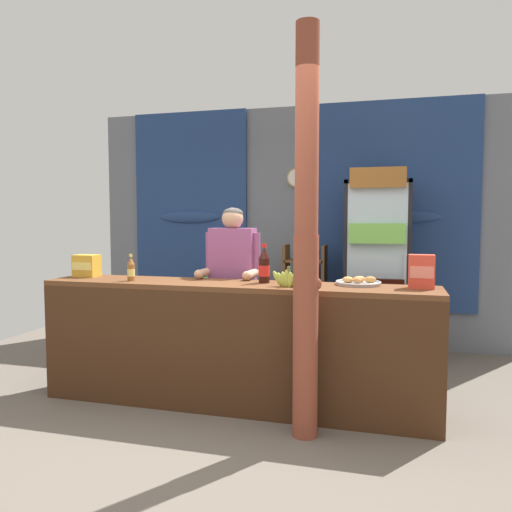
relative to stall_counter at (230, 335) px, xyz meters
The scene contains 14 objects.
ground_plane 0.90m from the stall_counter, 82.87° to the left, with size 7.06×7.06×0.00m, color #665B51.
back_wall_curtained 2.49m from the stall_counter, 87.94° to the left, with size 5.07×0.22×2.84m.
stall_counter is the anchor object (origin of this frame).
timber_post 1.02m from the stall_counter, 25.47° to the right, with size 0.19×0.17×2.79m.
drink_fridge 2.11m from the stall_counter, 59.08° to the left, with size 0.66×0.71×2.01m.
bottle_shelf_rack 1.97m from the stall_counter, 82.78° to the left, with size 0.48×0.28×1.21m.
plastic_lawn_chair 1.80m from the stall_counter, 113.97° to the left, with size 0.48×0.48×0.86m.
shopkeeper 0.71m from the stall_counter, 106.31° to the left, with size 0.51×0.42×1.60m.
soda_bottle_cola 0.60m from the stall_counter, 40.62° to the left, with size 0.09×0.09×0.31m.
soda_bottle_iced_tea 0.99m from the stall_counter, behind, with size 0.06×0.06×0.22m.
snack_box_choco_powder 1.49m from the stall_counter, behind, with size 0.21×0.15×0.19m.
snack_box_crackers 1.52m from the stall_counter, ahead, with size 0.18×0.11×0.25m.
pastry_tray 1.07m from the stall_counter, 15.30° to the left, with size 0.35×0.35×0.07m.
banana_bunch 0.64m from the stall_counter, ahead, with size 0.28×0.06×0.16m.
Camera 1 is at (1.12, -3.22, 1.50)m, focal length 35.03 mm.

